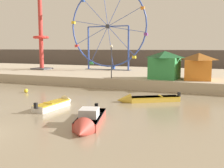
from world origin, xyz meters
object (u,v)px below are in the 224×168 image
object	(u,v)px
ferris_wheel_blue_frame	(108,28)
promenade_lamp_near	(111,57)
motorboat_mustard_yellow	(144,99)
mooring_buoy_orange	(26,91)
carnival_booth_green_kiosk	(165,64)
motorboat_white_red_stripe	(57,104)
drop_tower_red_tower	(41,37)
carnival_booth_orange_canopy	(198,66)
motorboat_faded_red	(88,122)

from	to	relation	value
ferris_wheel_blue_frame	promenade_lamp_near	distance (m)	13.70
motorboat_mustard_yellow	mooring_buoy_orange	xyz separation A→B (m)	(-13.43, 0.06, -0.03)
carnival_booth_green_kiosk	promenade_lamp_near	bearing A→B (deg)	-158.77
motorboat_white_red_stripe	mooring_buoy_orange	bearing A→B (deg)	58.07
motorboat_white_red_stripe	mooring_buoy_orange	world-z (taller)	motorboat_white_red_stripe
motorboat_white_red_stripe	ferris_wheel_blue_frame	bearing A→B (deg)	15.38
motorboat_white_red_stripe	drop_tower_red_tower	world-z (taller)	drop_tower_red_tower
motorboat_white_red_stripe	mooring_buoy_orange	distance (m)	8.85
carnival_booth_orange_canopy	carnival_booth_green_kiosk	size ratio (longest dim) A/B	1.08
ferris_wheel_blue_frame	carnival_booth_green_kiosk	distance (m)	16.16
ferris_wheel_blue_frame	mooring_buoy_orange	world-z (taller)	ferris_wheel_blue_frame
motorboat_faded_red	promenade_lamp_near	distance (m)	17.25
motorboat_mustard_yellow	motorboat_faded_red	bearing A→B (deg)	51.76
motorboat_mustard_yellow	mooring_buoy_orange	bearing A→B (deg)	-32.28
motorboat_white_red_stripe	promenade_lamp_near	xyz separation A→B (m)	(0.04, 11.81, 3.56)
motorboat_mustard_yellow	motorboat_faded_red	world-z (taller)	motorboat_faded_red
promenade_lamp_near	mooring_buoy_orange	distance (m)	10.66
motorboat_faded_red	mooring_buoy_orange	world-z (taller)	motorboat_faded_red
ferris_wheel_blue_frame	drop_tower_red_tower	bearing A→B (deg)	-163.25
motorboat_faded_red	carnival_booth_green_kiosk	size ratio (longest dim) A/B	1.52
carnival_booth_orange_canopy	mooring_buoy_orange	world-z (taller)	carnival_booth_orange_canopy
motorboat_faded_red	motorboat_mustard_yellow	bearing A→B (deg)	157.69
carnival_booth_green_kiosk	mooring_buoy_orange	bearing A→B (deg)	-142.61
promenade_lamp_near	mooring_buoy_orange	size ratio (longest dim) A/B	9.18
motorboat_mustard_yellow	drop_tower_red_tower	size ratio (longest dim) A/B	0.42
drop_tower_red_tower	mooring_buoy_orange	world-z (taller)	drop_tower_red_tower
drop_tower_red_tower	motorboat_mustard_yellow	bearing A→B (deg)	-34.28
motorboat_white_red_stripe	motorboat_mustard_yellow	world-z (taller)	motorboat_white_red_stripe
motorboat_faded_red	ferris_wheel_blue_frame	size ratio (longest dim) A/B	0.41
motorboat_white_red_stripe	drop_tower_red_tower	distance (m)	26.86
motorboat_mustard_yellow	carnival_booth_orange_canopy	distance (m)	10.58
motorboat_mustard_yellow	ferris_wheel_blue_frame	world-z (taller)	ferris_wheel_blue_frame
ferris_wheel_blue_frame	motorboat_mustard_yellow	bearing A→B (deg)	-58.22
carnival_booth_green_kiosk	motorboat_mustard_yellow	bearing A→B (deg)	-85.50
motorboat_mustard_yellow	mooring_buoy_orange	world-z (taller)	motorboat_mustard_yellow
drop_tower_red_tower	mooring_buoy_orange	size ratio (longest dim) A/B	29.88
motorboat_white_red_stripe	drop_tower_red_tower	size ratio (longest dim) A/B	0.38
promenade_lamp_near	motorboat_white_red_stripe	bearing A→B (deg)	-90.19
motorboat_mustard_yellow	carnival_booth_orange_canopy	size ratio (longest dim) A/B	1.35
drop_tower_red_tower	carnival_booth_orange_canopy	world-z (taller)	drop_tower_red_tower
motorboat_white_red_stripe	carnival_booth_green_kiosk	world-z (taller)	carnival_booth_green_kiosk
ferris_wheel_blue_frame	drop_tower_red_tower	distance (m)	11.56
carnival_booth_orange_canopy	carnival_booth_green_kiosk	distance (m)	3.89
motorboat_white_red_stripe	promenade_lamp_near	distance (m)	12.34
motorboat_mustard_yellow	promenade_lamp_near	world-z (taller)	promenade_lamp_near
motorboat_mustard_yellow	motorboat_faded_red	size ratio (longest dim) A/B	0.97
ferris_wheel_blue_frame	promenade_lamp_near	world-z (taller)	ferris_wheel_blue_frame
motorboat_white_red_stripe	carnival_booth_green_kiosk	distance (m)	15.18
drop_tower_red_tower	promenade_lamp_near	xyz separation A→B (m)	(16.46, -8.47, -2.80)
carnival_booth_orange_canopy	motorboat_mustard_yellow	bearing A→B (deg)	-115.52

